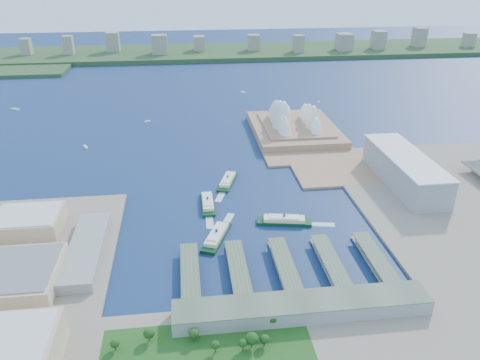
{
  "coord_description": "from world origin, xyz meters",
  "views": [
    {
      "loc": [
        -67.55,
        -410.85,
        252.98
      ],
      "look_at": [
        -6.86,
        80.74,
        18.0
      ],
      "focal_mm": 35.0,
      "sensor_mm": 36.0,
      "label": 1
    }
  ],
  "objects": [
    {
      "name": "ground",
      "position": [
        0.0,
        0.0,
        0.0
      ],
      "size": [
        3000.0,
        3000.0,
        0.0
      ],
      "primitive_type": "plane",
      "color": "#0F244A",
      "rests_on": "ground"
    },
    {
      "name": "peninsula",
      "position": [
        107.5,
        260.0,
        1.5
      ],
      "size": [
        135.0,
        220.0,
        3.0
      ],
      "primitive_type": "cube",
      "color": "#9C7255",
      "rests_on": "ground"
    },
    {
      "name": "far_shore",
      "position": [
        0.0,
        980.0,
        6.0
      ],
      "size": [
        2200.0,
        260.0,
        12.0
      ],
      "primitive_type": "cube",
      "color": "#2D4926",
      "rests_on": "ground"
    },
    {
      "name": "opera_house",
      "position": [
        105.0,
        280.0,
        32.0
      ],
      "size": [
        134.0,
        180.0,
        58.0
      ],
      "primitive_type": null,
      "color": "white",
      "rests_on": "peninsula"
    },
    {
      "name": "toaster_building",
      "position": [
        195.0,
        80.0,
        20.5
      ],
      "size": [
        45.0,
        155.0,
        35.0
      ],
      "primitive_type": "cube",
      "color": "gray",
      "rests_on": "east_land"
    },
    {
      "name": "ferry_wharves",
      "position": [
        14.0,
        -75.0,
        4.65
      ],
      "size": [
        184.0,
        90.0,
        9.3
      ],
      "primitive_type": null,
      "color": "#4D5943",
      "rests_on": "ground"
    },
    {
      "name": "terminal_building",
      "position": [
        15.0,
        -135.0,
        9.0
      ],
      "size": [
        200.0,
        28.0,
        12.0
      ],
      "primitive_type": "cube",
      "color": "gray",
      "rests_on": "south_land"
    },
    {
      "name": "far_skyline",
      "position": [
        0.0,
        960.0,
        39.5
      ],
      "size": [
        1900.0,
        140.0,
        55.0
      ],
      "primitive_type": null,
      "color": "gray",
      "rests_on": "far_shore"
    },
    {
      "name": "ferry_a",
      "position": [
        -46.77,
        56.55,
        5.24
      ],
      "size": [
        14.35,
        55.49,
        10.48
      ],
      "primitive_type": null,
      "rotation": [
        0.0,
        0.0,
        -0.0
      ],
      "color": "#0D361B",
      "rests_on": "ground"
    },
    {
      "name": "ferry_b",
      "position": [
        -18.63,
        111.57,
        5.2
      ],
      "size": [
        30.94,
        56.6,
        10.4
      ],
      "primitive_type": null,
      "rotation": [
        0.0,
        0.0,
        -0.33
      ],
      "color": "#0D361B",
      "rests_on": "ground"
    },
    {
      "name": "ferry_c",
      "position": [
        -42.15,
        -14.79,
        5.45
      ],
      "size": [
        35.31,
        58.93,
        10.9
      ],
      "primitive_type": null,
      "rotation": [
        0.0,
        0.0,
        2.76
      ],
      "color": "#0D361B",
      "rests_on": "ground"
    },
    {
      "name": "ferry_d",
      "position": [
        30.93,
        6.92,
        5.41
      ],
      "size": [
        58.97,
        24.94,
        10.83
      ],
      "primitive_type": null,
      "rotation": [
        0.0,
        0.0,
        1.38
      ],
      "color": "#0D361B",
      "rests_on": "ground"
    },
    {
      "name": "boat_a",
      "position": [
        -215.46,
        258.37,
        1.34
      ],
      "size": [
        9.04,
        14.08,
        2.68
      ],
      "primitive_type": null,
      "rotation": [
        0.0,
        0.0,
        0.44
      ],
      "color": "white",
      "rests_on": "ground"
    },
    {
      "name": "boat_b",
      "position": [
        -131.05,
        368.41,
        1.36
      ],
      "size": [
        10.68,
        6.98,
        2.72
      ],
      "primitive_type": null,
      "rotation": [
        0.0,
        0.0,
        1.95
      ],
      "color": "white",
      "rests_on": "ground"
    },
    {
      "name": "boat_c",
      "position": [
        193.1,
        451.35,
        1.19
      ],
      "size": [
        4.86,
        10.93,
        2.38
      ],
      "primitive_type": null,
      "rotation": [
        0.0,
        0.0,
        2.97
      ],
      "color": "white",
      "rests_on": "ground"
    },
    {
      "name": "boat_d",
      "position": [
        -378.44,
        471.57,
        1.5
      ],
      "size": [
        17.61,
        11.7,
        3.01
      ],
      "primitive_type": null,
      "rotation": [
        0.0,
        0.0,
        1.09
      ],
      "color": "white",
      "rests_on": "ground"
    },
    {
      "name": "boat_e",
      "position": [
        56.57,
        540.14,
        1.54
      ],
      "size": [
        9.96,
        12.78,
        3.08
      ],
      "primitive_type": null,
      "rotation": [
        0.0,
        0.0,
        0.55
      ],
      "color": "white",
      "rests_on": "ground"
    }
  ]
}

